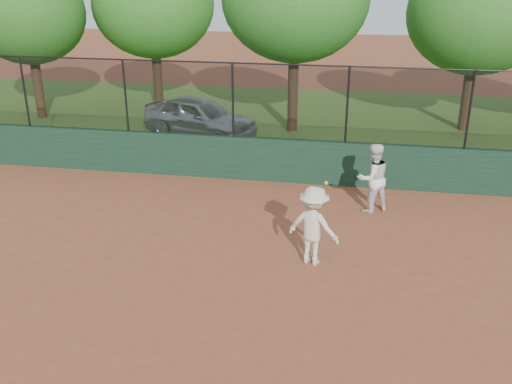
% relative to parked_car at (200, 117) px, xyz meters
% --- Properties ---
extents(ground, '(80.00, 80.00, 0.00)m').
position_rel_parked_car_xyz_m(ground, '(2.50, -9.78, -0.69)').
color(ground, brown).
rests_on(ground, ground).
extents(back_wall, '(26.00, 0.20, 1.20)m').
position_rel_parked_car_xyz_m(back_wall, '(2.50, -3.78, -0.09)').
color(back_wall, '#193825').
rests_on(back_wall, ground).
extents(grass_strip, '(36.00, 12.00, 0.01)m').
position_rel_parked_car_xyz_m(grass_strip, '(2.50, 2.22, -0.68)').
color(grass_strip, '#365A1C').
rests_on(grass_strip, ground).
extents(parked_car, '(4.34, 2.96, 1.37)m').
position_rel_parked_car_xyz_m(parked_car, '(0.00, 0.00, 0.00)').
color(parked_car, '#A1A4AA').
rests_on(parked_car, ground).
extents(player_second, '(1.03, 0.97, 1.69)m').
position_rel_parked_car_xyz_m(player_second, '(5.73, -5.37, 0.16)').
color(player_second, white).
rests_on(player_second, ground).
extents(player_main, '(1.19, 0.91, 1.91)m').
position_rel_parked_car_xyz_m(player_main, '(4.55, -8.17, 0.13)').
color(player_main, beige).
rests_on(player_main, ground).
extents(fence_assembly, '(26.00, 0.06, 2.00)m').
position_rel_parked_car_xyz_m(fence_assembly, '(2.47, -3.78, 1.55)').
color(fence_assembly, black).
rests_on(fence_assembly, back_wall).
extents(tree_0, '(4.19, 3.81, 5.65)m').
position_rel_parked_car_xyz_m(tree_0, '(-6.69, 1.40, 3.14)').
color(tree_0, '#4A311A').
rests_on(tree_0, ground).
extents(tree_1, '(4.67, 4.25, 6.09)m').
position_rel_parked_car_xyz_m(tree_1, '(-2.62, 3.35, 3.38)').
color(tree_1, '#3D2815').
rests_on(tree_1, ground).
extents(tree_3, '(4.71, 4.28, 6.03)m').
position_rel_parked_car_xyz_m(tree_3, '(9.03, 2.43, 3.30)').
color(tree_3, '#3F2915').
rests_on(tree_3, ground).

